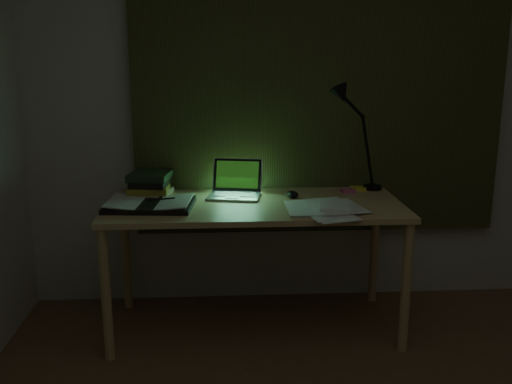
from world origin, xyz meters
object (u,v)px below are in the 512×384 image
book_stack (150,184)px  loose_papers (323,206)px  open_textbook (150,204)px  desk_lamp (375,139)px  desk (255,266)px  laptop (234,180)px

book_stack → loose_papers: bearing=-19.3°
open_textbook → desk_lamp: desk_lamp is taller
book_stack → loose_papers: 1.00m
open_textbook → book_stack: book_stack is taller
desk → book_stack: size_ratio=6.15×
desk → open_textbook: bearing=-174.3°
open_textbook → loose_papers: 0.91m
desk → laptop: (-0.11, 0.13, 0.47)m
desk_lamp → laptop: bearing=176.1°
desk_lamp → open_textbook: bearing=-179.7°
desk → loose_papers: bearing=-20.1°
desk → open_textbook: (-0.56, -0.06, 0.38)m
desk → laptop: 0.50m
desk → open_textbook: open_textbook is taller
laptop → loose_papers: laptop is taller
loose_papers → desk: bearing=159.9°
laptop → open_textbook: laptop is taller
loose_papers → desk_lamp: desk_lamp is taller
book_stack → loose_papers: (0.94, -0.33, -0.06)m
laptop → desk_lamp: bearing=21.0°
book_stack → desk_lamp: 1.33m
desk → desk_lamp: 1.02m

